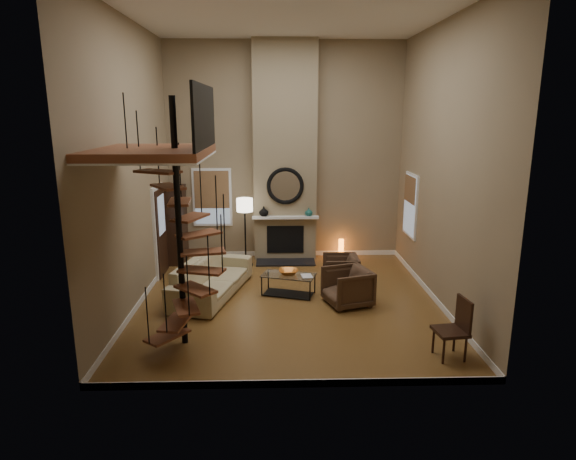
{
  "coord_description": "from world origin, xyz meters",
  "views": [
    {
      "loc": [
        -0.28,
        -9.42,
        3.79
      ],
      "look_at": [
        0.0,
        0.4,
        1.4
      ],
      "focal_mm": 30.56,
      "sensor_mm": 36.0,
      "label": 1
    }
  ],
  "objects_px": {
    "armchair_near": "(344,270)",
    "coffee_table": "(288,282)",
    "sofa": "(211,277)",
    "accent_lamp": "(341,248)",
    "armchair_far": "(351,287)",
    "hutch": "(176,225)",
    "floor_lamp": "(245,210)",
    "side_chair": "(456,326)"
  },
  "relations": [
    {
      "from": "armchair_near",
      "to": "hutch",
      "type": "bearing_deg",
      "value": -115.36
    },
    {
      "from": "sofa",
      "to": "accent_lamp",
      "type": "xyz_separation_m",
      "value": [
        3.1,
        2.63,
        -0.15
      ]
    },
    {
      "from": "armchair_near",
      "to": "accent_lamp",
      "type": "bearing_deg",
      "value": 174.27
    },
    {
      "from": "armchair_near",
      "to": "accent_lamp",
      "type": "xyz_separation_m",
      "value": [
        0.23,
        2.15,
        -0.1
      ]
    },
    {
      "from": "accent_lamp",
      "to": "side_chair",
      "type": "bearing_deg",
      "value": -78.96
    },
    {
      "from": "sofa",
      "to": "accent_lamp",
      "type": "height_order",
      "value": "sofa"
    },
    {
      "from": "coffee_table",
      "to": "accent_lamp",
      "type": "relative_size",
      "value": 2.46
    },
    {
      "from": "sofa",
      "to": "side_chair",
      "type": "bearing_deg",
      "value": -109.56
    },
    {
      "from": "sofa",
      "to": "side_chair",
      "type": "distance_m",
      "value": 5.03
    },
    {
      "from": "sofa",
      "to": "armchair_far",
      "type": "relative_size",
      "value": 2.97
    },
    {
      "from": "coffee_table",
      "to": "floor_lamp",
      "type": "distance_m",
      "value": 2.58
    },
    {
      "from": "armchair_far",
      "to": "armchair_near",
      "type": "bearing_deg",
      "value": 162.3
    },
    {
      "from": "armchair_near",
      "to": "armchair_far",
      "type": "height_order",
      "value": "armchair_far"
    },
    {
      "from": "armchair_far",
      "to": "sofa",
      "type": "bearing_deg",
      "value": -118.93
    },
    {
      "from": "armchair_near",
      "to": "armchair_far",
      "type": "distance_m",
      "value": 1.04
    },
    {
      "from": "floor_lamp",
      "to": "accent_lamp",
      "type": "bearing_deg",
      "value": 13.75
    },
    {
      "from": "armchair_near",
      "to": "floor_lamp",
      "type": "relative_size",
      "value": 0.45
    },
    {
      "from": "sofa",
      "to": "armchair_far",
      "type": "distance_m",
      "value": 2.92
    },
    {
      "from": "floor_lamp",
      "to": "side_chair",
      "type": "relative_size",
      "value": 1.72
    },
    {
      "from": "sofa",
      "to": "coffee_table",
      "type": "xyz_separation_m",
      "value": [
        1.62,
        -0.07,
        -0.11
      ]
    },
    {
      "from": "armchair_near",
      "to": "side_chair",
      "type": "bearing_deg",
      "value": 21.87
    },
    {
      "from": "armchair_far",
      "to": "accent_lamp",
      "type": "height_order",
      "value": "armchair_far"
    },
    {
      "from": "sofa",
      "to": "armchair_near",
      "type": "xyz_separation_m",
      "value": [
        2.87,
        0.47,
        -0.04
      ]
    },
    {
      "from": "coffee_table",
      "to": "side_chair",
      "type": "bearing_deg",
      "value": -47.31
    },
    {
      "from": "coffee_table",
      "to": "floor_lamp",
      "type": "xyz_separation_m",
      "value": [
        -1.01,
        2.09,
        1.13
      ]
    },
    {
      "from": "side_chair",
      "to": "armchair_near",
      "type": "bearing_deg",
      "value": 111.46
    },
    {
      "from": "armchair_far",
      "to": "floor_lamp",
      "type": "relative_size",
      "value": 0.5
    },
    {
      "from": "armchair_far",
      "to": "accent_lamp",
      "type": "distance_m",
      "value": 3.2
    },
    {
      "from": "hutch",
      "to": "floor_lamp",
      "type": "xyz_separation_m",
      "value": [
        1.78,
        -0.41,
        0.46
      ]
    },
    {
      "from": "hutch",
      "to": "armchair_far",
      "type": "xyz_separation_m",
      "value": [
        4.04,
        -2.99,
        -0.6
      ]
    },
    {
      "from": "hutch",
      "to": "side_chair",
      "type": "distance_m",
      "value": 7.49
    },
    {
      "from": "accent_lamp",
      "to": "floor_lamp",
      "type": "bearing_deg",
      "value": -166.25
    },
    {
      "from": "coffee_table",
      "to": "armchair_near",
      "type": "bearing_deg",
      "value": 23.52
    },
    {
      "from": "armchair_near",
      "to": "side_chair",
      "type": "height_order",
      "value": "side_chair"
    },
    {
      "from": "floor_lamp",
      "to": "armchair_near",
      "type": "bearing_deg",
      "value": -34.37
    },
    {
      "from": "side_chair",
      "to": "coffee_table",
      "type": "bearing_deg",
      "value": 132.69
    },
    {
      "from": "floor_lamp",
      "to": "coffee_table",
      "type": "bearing_deg",
      "value": -64.08
    },
    {
      "from": "hutch",
      "to": "floor_lamp",
      "type": "height_order",
      "value": "hutch"
    },
    {
      "from": "hutch",
      "to": "accent_lamp",
      "type": "distance_m",
      "value": 4.33
    },
    {
      "from": "hutch",
      "to": "armchair_near",
      "type": "xyz_separation_m",
      "value": [
        4.04,
        -1.95,
        -0.6
      ]
    },
    {
      "from": "hutch",
      "to": "floor_lamp",
      "type": "relative_size",
      "value": 1.18
    },
    {
      "from": "armchair_near",
      "to": "coffee_table",
      "type": "bearing_deg",
      "value": -66.06
    }
  ]
}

